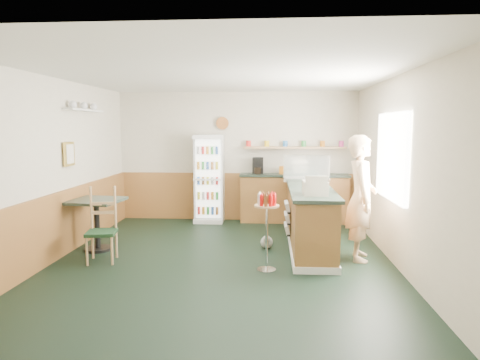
# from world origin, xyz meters

# --- Properties ---
(ground) EXTENTS (6.00, 6.00, 0.00)m
(ground) POSITION_xyz_m (0.00, 0.00, 0.00)
(ground) COLOR black
(ground) RESTS_ON ground
(room_envelope) EXTENTS (5.04, 6.02, 2.72)m
(room_envelope) POSITION_xyz_m (-0.23, 0.73, 1.52)
(room_envelope) COLOR beige
(room_envelope) RESTS_ON ground
(service_counter) EXTENTS (0.68, 3.01, 1.01)m
(service_counter) POSITION_xyz_m (1.35, 1.07, 0.46)
(service_counter) COLOR olive
(service_counter) RESTS_ON ground
(back_counter) EXTENTS (2.24, 0.42, 1.69)m
(back_counter) POSITION_xyz_m (1.19, 2.80, 0.55)
(back_counter) COLOR olive
(back_counter) RESTS_ON ground
(drinks_fridge) EXTENTS (0.60, 0.52, 1.81)m
(drinks_fridge) POSITION_xyz_m (-0.56, 2.74, 0.91)
(drinks_fridge) COLOR silver
(drinks_fridge) RESTS_ON ground
(display_case) EXTENTS (0.81, 0.42, 0.46)m
(display_case) POSITION_xyz_m (1.35, 1.68, 1.24)
(display_case) COLOR silver
(display_case) RESTS_ON service_counter
(cash_register) EXTENTS (0.35, 0.36, 0.20)m
(cash_register) POSITION_xyz_m (1.35, 0.09, 1.11)
(cash_register) COLOR beige
(cash_register) RESTS_ON service_counter
(shopkeeper) EXTENTS (0.51, 0.67, 1.86)m
(shopkeeper) POSITION_xyz_m (2.05, 0.33, 0.93)
(shopkeeper) COLOR tan
(shopkeeper) RESTS_ON ground
(condiment_stand) EXTENTS (0.34, 0.34, 1.07)m
(condiment_stand) POSITION_xyz_m (0.67, -0.28, 0.74)
(condiment_stand) COLOR silver
(condiment_stand) RESTS_ON ground
(newspaper_rack) EXTENTS (0.09, 0.45, 0.53)m
(newspaper_rack) POSITION_xyz_m (0.99, 0.91, 0.49)
(newspaper_rack) COLOR black
(newspaper_rack) RESTS_ON ground
(cafe_table) EXTENTS (0.83, 0.83, 0.83)m
(cafe_table) POSITION_xyz_m (-2.05, 0.51, 0.58)
(cafe_table) COLOR black
(cafe_table) RESTS_ON ground
(cafe_chair) EXTENTS (0.47, 0.47, 1.10)m
(cafe_chair) POSITION_xyz_m (-1.75, 0.03, 0.57)
(cafe_chair) COLOR black
(cafe_chair) RESTS_ON ground
(dog_doorstop) EXTENTS (0.20, 0.26, 0.24)m
(dog_doorstop) POSITION_xyz_m (0.66, 0.79, 0.11)
(dog_doorstop) COLOR #999994
(dog_doorstop) RESTS_ON ground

